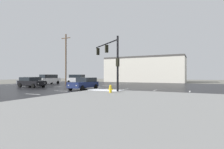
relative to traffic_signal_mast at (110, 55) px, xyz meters
name	(u,v)px	position (x,y,z in m)	size (l,w,h in m)	color
ground_plane	(88,88)	(-5.47, 3.59, -4.27)	(120.00, 120.00, 0.00)	slate
road_asphalt	(88,88)	(-5.47, 3.59, -4.26)	(44.00, 44.00, 0.02)	black
sidewalk_corner	(146,106)	(6.53, -8.41, -4.20)	(18.00, 18.00, 0.14)	gray
snow_strip_curbside	(105,90)	(-0.47, -0.41, -4.10)	(4.00, 1.60, 0.06)	white
lane_markings	(90,89)	(-4.27, 2.21, -4.24)	(36.15, 36.15, 0.01)	silver
traffic_signal_mast	(110,55)	(0.00, 0.00, 0.00)	(5.30, 4.25, 6.10)	black
fire_hydrant	(110,89)	(1.36, -2.73, -3.73)	(0.48, 0.26, 0.79)	gold
strip_building_background	(144,70)	(-3.99, 29.41, -0.81)	(21.35, 8.00, 6.91)	beige
sedan_black	(31,82)	(-14.11, 0.49, -3.41)	(4.60, 2.18, 1.58)	black
suv_white	(49,79)	(-19.19, 9.17, -3.18)	(2.45, 4.94, 2.03)	white
suv_silver	(77,79)	(-16.54, 15.46, -3.18)	(4.95, 2.47, 2.03)	#B7BABF
sedan_grey	(31,81)	(-17.38, 3.14, -3.41)	(4.64, 2.30, 1.58)	slate
sedan_navy	(84,83)	(-3.97, 0.38, -3.41)	(2.09, 4.57, 1.58)	#141E47
utility_pole_far	(66,58)	(-15.17, 9.91, 1.15)	(2.20, 0.28, 10.39)	brown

